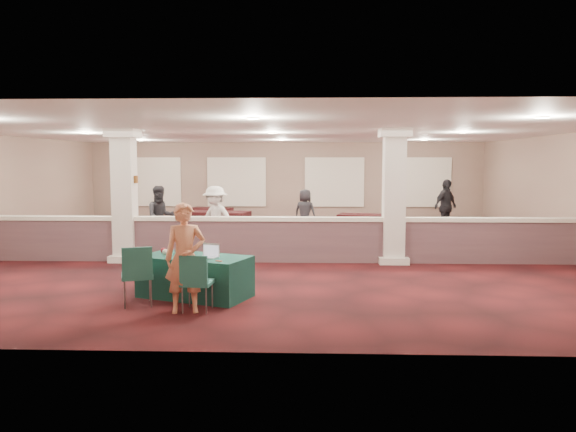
{
  "coord_description": "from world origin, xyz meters",
  "views": [
    {
      "loc": [
        0.99,
        -14.93,
        2.43
      ],
      "look_at": [
        0.49,
        -2.0,
        1.17
      ],
      "focal_mm": 35.0,
      "sensor_mm": 36.0,
      "label": 1
    }
  ],
  "objects_px": {
    "conf_chair_side": "(137,271)",
    "attendee_a": "(161,217)",
    "near_table": "(195,276)",
    "far_table_back_right": "(367,226)",
    "far_table_front_right": "(419,233)",
    "far_table_back_left": "(210,216)",
    "far_table_front_left": "(72,234)",
    "attendee_d": "(305,212)",
    "conf_chair_main": "(196,278)",
    "attendee_c": "(446,207)",
    "woman": "(185,258)",
    "attendee_b": "(215,219)",
    "far_table_back_center": "(218,224)",
    "far_table_front_center": "(253,236)"
  },
  "relations": [
    {
      "from": "far_table_back_right",
      "to": "attendee_b",
      "type": "relative_size",
      "value": 1.01
    },
    {
      "from": "attendee_a",
      "to": "attendee_d",
      "type": "bearing_deg",
      "value": 8.42
    },
    {
      "from": "far_table_back_right",
      "to": "attendee_b",
      "type": "height_order",
      "value": "attendee_b"
    },
    {
      "from": "far_table_front_right",
      "to": "far_table_back_left",
      "type": "relative_size",
      "value": 1.18
    },
    {
      "from": "near_table",
      "to": "attendee_d",
      "type": "relative_size",
      "value": 1.26
    },
    {
      "from": "far_table_back_right",
      "to": "far_table_back_left",
      "type": "bearing_deg",
      "value": 149.84
    },
    {
      "from": "attendee_d",
      "to": "woman",
      "type": "bearing_deg",
      "value": 101.4
    },
    {
      "from": "far_table_front_left",
      "to": "woman",
      "type": "bearing_deg",
      "value": -54.68
    },
    {
      "from": "conf_chair_main",
      "to": "attendee_b",
      "type": "xyz_separation_m",
      "value": [
        -0.71,
        6.11,
        0.33
      ]
    },
    {
      "from": "conf_chair_side",
      "to": "attendee_a",
      "type": "bearing_deg",
      "value": 82.85
    },
    {
      "from": "near_table",
      "to": "far_table_front_right",
      "type": "xyz_separation_m",
      "value": [
        5.19,
        6.19,
        0.01
      ]
    },
    {
      "from": "woman",
      "to": "attendee_b",
      "type": "bearing_deg",
      "value": 82.98
    },
    {
      "from": "far_table_back_right",
      "to": "attendee_b",
      "type": "bearing_deg",
      "value": -143.88
    },
    {
      "from": "woman",
      "to": "far_table_front_left",
      "type": "height_order",
      "value": "woman"
    },
    {
      "from": "woman",
      "to": "attendee_d",
      "type": "height_order",
      "value": "woman"
    },
    {
      "from": "conf_chair_main",
      "to": "woman",
      "type": "height_order",
      "value": "woman"
    },
    {
      "from": "far_table_front_left",
      "to": "attendee_a",
      "type": "height_order",
      "value": "attendee_a"
    },
    {
      "from": "near_table",
      "to": "far_table_back_center",
      "type": "bearing_deg",
      "value": 117.16
    },
    {
      "from": "attendee_b",
      "to": "attendee_d",
      "type": "xyz_separation_m",
      "value": [
        2.39,
        3.5,
        -0.13
      ]
    },
    {
      "from": "attendee_a",
      "to": "far_table_back_right",
      "type": "bearing_deg",
      "value": -3.93
    },
    {
      "from": "woman",
      "to": "far_table_front_left",
      "type": "distance_m",
      "value": 8.22
    },
    {
      "from": "conf_chair_side",
      "to": "attendee_c",
      "type": "distance_m",
      "value": 12.3
    },
    {
      "from": "far_table_front_left",
      "to": "far_table_back_right",
      "type": "xyz_separation_m",
      "value": [
        8.59,
        2.62,
        -0.02
      ]
    },
    {
      "from": "far_table_back_center",
      "to": "far_table_front_left",
      "type": "bearing_deg",
      "value": -145.06
    },
    {
      "from": "far_table_front_right",
      "to": "attendee_b",
      "type": "relative_size",
      "value": 1.06
    },
    {
      "from": "conf_chair_main",
      "to": "attendee_c",
      "type": "height_order",
      "value": "attendee_c"
    },
    {
      "from": "attendee_b",
      "to": "attendee_c",
      "type": "distance_m",
      "value": 8.15
    },
    {
      "from": "woman",
      "to": "attendee_a",
      "type": "xyz_separation_m",
      "value": [
        -2.2,
        6.74,
        -0.01
      ]
    },
    {
      "from": "attendee_d",
      "to": "far_table_back_right",
      "type": "bearing_deg",
      "value": -166.27
    },
    {
      "from": "attendee_c",
      "to": "far_table_front_center",
      "type": "bearing_deg",
      "value": 166.91
    },
    {
      "from": "conf_chair_side",
      "to": "attendee_c",
      "type": "bearing_deg",
      "value": 34.05
    },
    {
      "from": "woman",
      "to": "attendee_a",
      "type": "height_order",
      "value": "woman"
    },
    {
      "from": "near_table",
      "to": "far_table_back_right",
      "type": "height_order",
      "value": "near_table"
    },
    {
      "from": "attendee_a",
      "to": "conf_chair_main",
      "type": "bearing_deg",
      "value": -97.69
    },
    {
      "from": "conf_chair_side",
      "to": "far_table_back_left",
      "type": "relative_size",
      "value": 0.64
    },
    {
      "from": "far_table_back_center",
      "to": "attendee_a",
      "type": "height_order",
      "value": "attendee_a"
    },
    {
      "from": "attendee_c",
      "to": "woman",
      "type": "bearing_deg",
      "value": -163.29
    },
    {
      "from": "conf_chair_main",
      "to": "far_table_front_center",
      "type": "bearing_deg",
      "value": 92.53
    },
    {
      "from": "far_table_front_right",
      "to": "attendee_a",
      "type": "xyz_separation_m",
      "value": [
        -7.33,
        -0.49,
        0.49
      ]
    },
    {
      "from": "conf_chair_side",
      "to": "woman",
      "type": "distance_m",
      "value": 0.99
    },
    {
      "from": "near_table",
      "to": "conf_chair_main",
      "type": "xyz_separation_m",
      "value": [
        0.22,
        -1.03,
        0.19
      ]
    },
    {
      "from": "woman",
      "to": "far_table_back_right",
      "type": "bearing_deg",
      "value": 55.47
    },
    {
      "from": "far_table_front_right",
      "to": "attendee_d",
      "type": "relative_size",
      "value": 1.24
    },
    {
      "from": "attendee_c",
      "to": "far_table_front_left",
      "type": "bearing_deg",
      "value": 156.51
    },
    {
      "from": "conf_chair_side",
      "to": "attendee_a",
      "type": "xyz_separation_m",
      "value": [
        -1.31,
        6.41,
        0.27
      ]
    },
    {
      "from": "conf_chair_main",
      "to": "far_table_front_center",
      "type": "relative_size",
      "value": 0.58
    },
    {
      "from": "far_table_back_center",
      "to": "attendee_a",
      "type": "xyz_separation_m",
      "value": [
        -1.2,
        -2.57,
        0.47
      ]
    },
    {
      "from": "attendee_c",
      "to": "attendee_d",
      "type": "bearing_deg",
      "value": 145.8
    },
    {
      "from": "far_table_back_left",
      "to": "far_table_front_center",
      "type": "bearing_deg",
      "value": -68.49
    },
    {
      "from": "far_table_back_center",
      "to": "attendee_c",
      "type": "xyz_separation_m",
      "value": [
        7.56,
        0.81,
        0.52
      ]
    }
  ]
}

